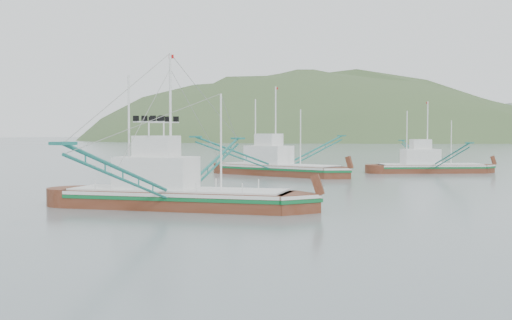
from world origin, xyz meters
The scene contains 5 objects.
ground centered at (0.00, 0.00, 0.00)m, with size 1200.00×1200.00×0.00m, color slate.
main_boat centered at (-2.79, -0.09, 2.22)m, with size 16.30×27.90×11.56m.
bg_boat_left centered at (-13.84, 33.64, 1.83)m, with size 16.49×28.96×11.78m.
bg_boat_far centered at (0.70, 48.36, 2.14)m, with size 18.43×22.14×10.06m.
headland_left centered at (-180.00, 360.00, 0.00)m, with size 448.00×308.00×210.00m, color #3C552C.
Camera 1 is at (25.11, -34.88, 5.24)m, focal length 45.00 mm.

